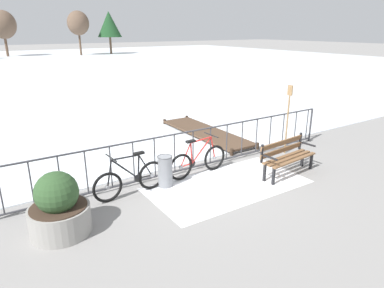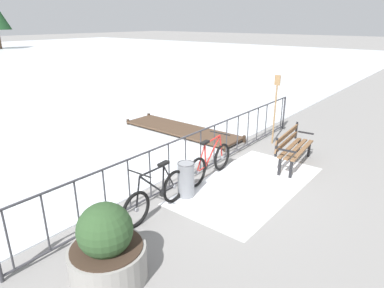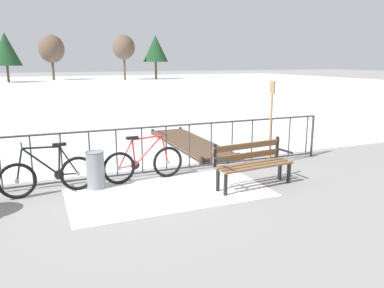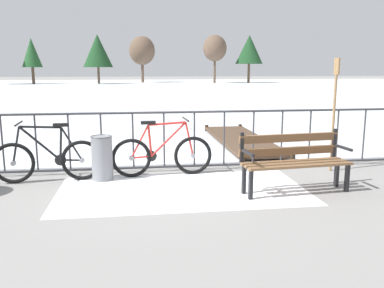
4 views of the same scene
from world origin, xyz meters
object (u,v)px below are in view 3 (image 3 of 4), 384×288
object	(u,v)px
bicycle_near_railing	(144,163)
bicycle_second	(49,175)
oar_upright	(271,118)
trash_bin	(95,170)
park_bench	(252,161)

from	to	relation	value
bicycle_near_railing	bicycle_second	bearing A→B (deg)	-176.45
bicycle_second	oar_upright	world-z (taller)	oar_upright
bicycle_second	trash_bin	size ratio (longest dim) A/B	2.34
park_bench	oar_upright	xyz separation A→B (m)	(1.13, 1.05, 0.63)
bicycle_second	oar_upright	xyz separation A→B (m)	(4.83, 0.03, 0.77)
bicycle_near_railing	bicycle_second	xyz separation A→B (m)	(-1.84, -0.11, 0.00)
bicycle_near_railing	trash_bin	world-z (taller)	bicycle_near_railing
trash_bin	bicycle_second	bearing A→B (deg)	179.78
bicycle_near_railing	park_bench	size ratio (longest dim) A/B	1.04
bicycle_second	park_bench	size ratio (longest dim) A/B	1.04
park_bench	oar_upright	distance (m)	1.67
park_bench	oar_upright	world-z (taller)	oar_upright
bicycle_near_railing	trash_bin	distance (m)	1.00
bicycle_second	oar_upright	size ratio (longest dim) A/B	0.86
trash_bin	park_bench	bearing A→B (deg)	-19.59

